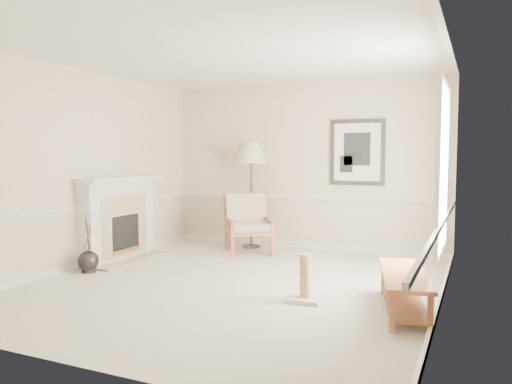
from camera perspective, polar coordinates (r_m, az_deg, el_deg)
ground at (r=6.52m, az=-2.55°, el=-10.44°), size 5.50×5.50×0.00m
room at (r=6.32m, az=-1.17°, el=6.19°), size 5.04×5.54×2.92m
fireplace at (r=8.17m, az=-15.45°, el=-3.01°), size 0.64×1.64×1.31m
floor_vase at (r=7.47m, az=-18.62°, el=-7.54°), size 0.29×0.29×0.85m
armchair at (r=8.48m, az=-0.95°, el=-3.33°), size 1.07×1.08×0.99m
floor_lamp at (r=8.84m, az=-0.53°, el=4.17°), size 0.75×0.75×1.88m
bench at (r=5.56m, az=16.55°, el=-10.18°), size 0.77×1.54×0.42m
scratching_post at (r=5.77m, az=5.64°, el=-10.65°), size 0.41×0.41×0.54m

